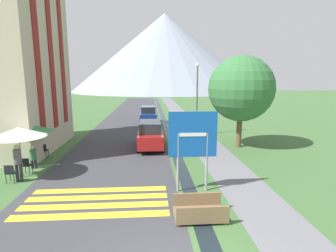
% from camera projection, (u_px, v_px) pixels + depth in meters
% --- Properties ---
extents(ground_plane, '(160.00, 160.00, 0.00)m').
position_uv_depth(ground_plane, '(154.00, 126.00, 25.91)').
color(ground_plane, '#3D6033').
extents(road, '(6.40, 60.00, 0.01)m').
position_uv_depth(road, '(134.00, 113.00, 35.56)').
color(road, '#38383D').
rests_on(road, ground_plane).
extents(footpath, '(2.20, 60.00, 0.01)m').
position_uv_depth(footpath, '(179.00, 113.00, 35.99)').
color(footpath, slate).
rests_on(footpath, ground_plane).
extents(drainage_channel, '(0.60, 60.00, 0.00)m').
position_uv_depth(drainage_channel, '(161.00, 113.00, 35.82)').
color(drainage_channel, black).
rests_on(drainage_channel, ground_plane).
extents(crosswalk_marking, '(5.44, 2.54, 0.01)m').
position_uv_depth(crosswalk_marking, '(96.00, 202.00, 9.94)').
color(crosswalk_marking, yellow).
rests_on(crosswalk_marking, ground_plane).
extents(mountain_distant, '(69.83, 69.83, 28.96)m').
position_uv_depth(mountain_distant, '(165.00, 53.00, 100.22)').
color(mountain_distant, gray).
rests_on(mountain_distant, ground_plane).
extents(hotel_building, '(6.06, 8.18, 11.90)m').
position_uv_depth(hotel_building, '(4.00, 50.00, 16.27)').
color(hotel_building, '#BCAD93').
rests_on(hotel_building, ground_plane).
extents(road_sign, '(1.97, 0.11, 3.33)m').
position_uv_depth(road_sign, '(193.00, 140.00, 10.54)').
color(road_sign, gray).
rests_on(road_sign, ground_plane).
extents(footbridge, '(1.70, 1.10, 0.65)m').
position_uv_depth(footbridge, '(200.00, 211.00, 8.76)').
color(footbridge, brown).
rests_on(footbridge, ground_plane).
extents(parked_car_near, '(1.73, 4.27, 1.82)m').
position_uv_depth(parked_car_near, '(150.00, 134.00, 17.70)').
color(parked_car_near, '#A31919').
rests_on(parked_car_near, ground_plane).
extents(parked_car_far, '(1.80, 3.85, 1.82)m').
position_uv_depth(parked_car_far, '(148.00, 115.00, 27.51)').
color(parked_car_far, navy).
rests_on(parked_car_far, ground_plane).
extents(cafe_chair_far_right, '(0.40, 0.40, 0.85)m').
position_uv_depth(cafe_chair_far_right, '(43.00, 150.00, 15.37)').
color(cafe_chair_far_right, black).
rests_on(cafe_chair_far_right, ground_plane).
extents(cafe_chair_nearest, '(0.40, 0.40, 0.85)m').
position_uv_depth(cafe_chair_nearest, '(10.00, 172.00, 11.67)').
color(cafe_chair_nearest, black).
rests_on(cafe_chair_nearest, ground_plane).
extents(cafe_chair_near_right, '(0.40, 0.40, 0.85)m').
position_uv_depth(cafe_chair_near_right, '(26.00, 165.00, 12.67)').
color(cafe_chair_near_right, black).
rests_on(cafe_chair_near_right, ground_plane).
extents(cafe_umbrella_front_white, '(2.43, 2.43, 2.41)m').
position_uv_depth(cafe_umbrella_front_white, '(18.00, 132.00, 12.07)').
color(cafe_umbrella_front_white, '#B7B2A8').
rests_on(cafe_umbrella_front_white, ground_plane).
extents(cafe_umbrella_middle_green, '(1.92, 1.92, 2.15)m').
position_uv_depth(cafe_umbrella_middle_green, '(34.00, 128.00, 14.19)').
color(cafe_umbrella_middle_green, '#B7B2A8').
rests_on(cafe_umbrella_middle_green, ground_plane).
extents(person_standing_terrace, '(0.32, 0.32, 1.73)m').
position_uv_depth(person_standing_terrace, '(18.00, 160.00, 11.73)').
color(person_standing_terrace, '#282833').
rests_on(person_standing_terrace, ground_plane).
extents(person_seated_far, '(0.32, 0.32, 1.25)m').
position_uv_depth(person_seated_far, '(33.00, 156.00, 13.55)').
color(person_seated_far, '#282833').
rests_on(person_seated_far, ground_plane).
extents(person_seated_near, '(0.32, 0.32, 1.23)m').
position_uv_depth(person_seated_near, '(34.00, 148.00, 14.99)').
color(person_seated_near, '#282833').
rests_on(person_seated_near, ground_plane).
extents(streetlamp, '(0.28, 0.28, 5.83)m').
position_uv_depth(streetlamp, '(197.00, 94.00, 21.22)').
color(streetlamp, '#515156').
rests_on(streetlamp, ground_plane).
extents(tree_by_path, '(4.35, 4.35, 6.14)m').
position_uv_depth(tree_by_path, '(241.00, 89.00, 17.35)').
color(tree_by_path, brown).
rests_on(tree_by_path, ground_plane).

